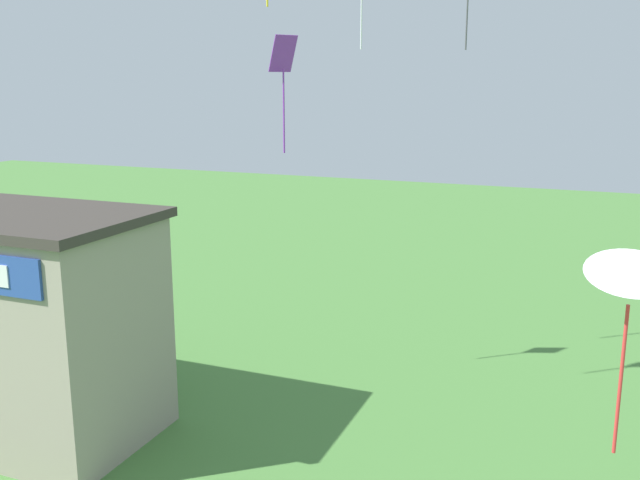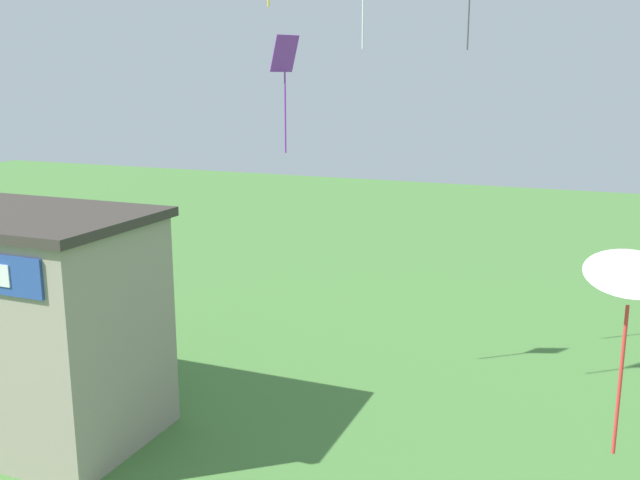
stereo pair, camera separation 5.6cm
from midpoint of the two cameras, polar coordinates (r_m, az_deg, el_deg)
name	(u,v)px [view 1 (the left image)]	position (r m, az deg, el deg)	size (l,w,h in m)	color
seaside_building	(17,323)	(20.17, -23.13, -6.14)	(7.17, 4.36, 5.93)	gray
kite_purple_streamer	(283,69)	(20.60, -3.03, 13.49)	(0.71, 0.86, 3.27)	purple
kite_white_delta	(631,274)	(10.15, 23.49, -2.54)	(1.30, 1.26, 2.86)	white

